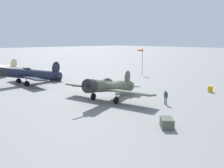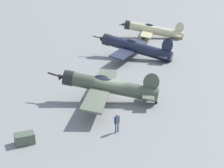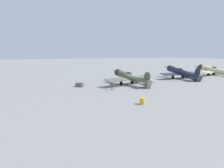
{
  "view_description": "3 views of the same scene",
  "coord_description": "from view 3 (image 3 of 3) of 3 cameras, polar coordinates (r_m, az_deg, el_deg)",
  "views": [
    {
      "loc": [
        -18.68,
        -19.74,
        6.86
      ],
      "look_at": [
        -0.0,
        0.0,
        1.8
      ],
      "focal_mm": 37.93,
      "sensor_mm": 36.0,
      "label": 1
    },
    {
      "loc": [
        10.43,
        -28.27,
        12.39
      ],
      "look_at": [
        -0.0,
        0.0,
        1.8
      ],
      "focal_mm": 54.56,
      "sensor_mm": 36.0,
      "label": 2
    },
    {
      "loc": [
        30.43,
        -19.54,
        6.26
      ],
      "look_at": [
        2.53,
        -5.75,
        1.1
      ],
      "focal_mm": 29.52,
      "sensor_mm": 36.0,
      "label": 3
    }
  ],
  "objects": [
    {
      "name": "ground_crew_mechanic",
      "position": [
        31.57,
        -0.0,
        -0.28
      ],
      "size": [
        0.35,
        0.57,
        1.56
      ],
      "rotation": [
        0.0,
        0.0,
        5.9
      ],
      "color": "#384766",
      "rests_on": "ground_plane"
    },
    {
      "name": "airplane_foreground",
      "position": [
        36.81,
        5.81,
        2.09
      ],
      "size": [
        10.65,
        11.37,
        3.11
      ],
      "rotation": [
        0.0,
        0.0,
        3.37
      ],
      "color": "#4C5442",
      "rests_on": "ground_plane"
    },
    {
      "name": "ground_plane",
      "position": [
        36.7,
        6.32,
        -0.46
      ],
      "size": [
        400.0,
        400.0,
        0.0
      ],
      "primitive_type": "plane",
      "color": "gray"
    },
    {
      "name": "airplane_mid_apron",
      "position": [
        48.89,
        20.83,
        3.27
      ],
      "size": [
        11.86,
        10.85,
        3.49
      ],
      "rotation": [
        0.0,
        0.0,
        3.11
      ],
      "color": "#1E2338",
      "rests_on": "ground_plane"
    },
    {
      "name": "fuel_drum",
      "position": [
        23.3,
        9.45,
        -5.28
      ],
      "size": [
        0.68,
        0.68,
        0.8
      ],
      "color": "gold",
      "rests_on": "ground_plane"
    },
    {
      "name": "airplane_far_line",
      "position": [
        61.2,
        29.52,
        3.63
      ],
      "size": [
        11.09,
        11.25,
        3.3
      ],
      "rotation": [
        0.0,
        0.0,
        3.32
      ],
      "color": "beige",
      "rests_on": "ground_plane"
    },
    {
      "name": "equipment_crate",
      "position": [
        35.53,
        -9.92,
        -0.23
      ],
      "size": [
        1.66,
        1.64,
        0.78
      ],
      "rotation": [
        0.0,
        0.0,
        0.76
      ],
      "color": "#4C5647",
      "rests_on": "ground_plane"
    }
  ]
}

